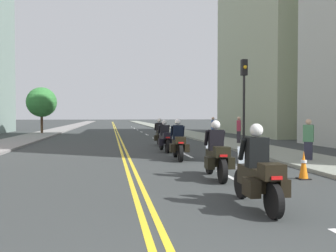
# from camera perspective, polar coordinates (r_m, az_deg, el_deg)

# --- Properties ---
(ground_plane) EXTENTS (264.00, 264.00, 0.00)m
(ground_plane) POSITION_cam_1_polar(r_m,az_deg,el_deg) (49.91, -8.50, -0.45)
(ground_plane) COLOR #313535
(sidewalk_left) EXTENTS (2.88, 144.00, 0.12)m
(sidewalk_left) POSITION_cam_1_polar(r_m,az_deg,el_deg) (50.31, -16.54, -0.42)
(sidewalk_left) COLOR gray
(sidewalk_left) RESTS_ON ground
(sidewalk_right) EXTENTS (2.88, 144.00, 0.12)m
(sidewalk_right) POSITION_cam_1_polar(r_m,az_deg,el_deg) (50.49, -0.50, -0.34)
(sidewalk_right) COLOR gray
(sidewalk_right) RESTS_ON ground
(centreline_yellow_inner) EXTENTS (0.12, 132.00, 0.01)m
(centreline_yellow_inner) POSITION_cam_1_polar(r_m,az_deg,el_deg) (49.91, -8.64, -0.45)
(centreline_yellow_inner) COLOR yellow
(centreline_yellow_inner) RESTS_ON ground
(centreline_yellow_outer) EXTENTS (0.12, 132.00, 0.01)m
(centreline_yellow_outer) POSITION_cam_1_polar(r_m,az_deg,el_deg) (49.91, -8.37, -0.45)
(centreline_yellow_outer) COLOR yellow
(centreline_yellow_outer) RESTS_ON ground
(lane_dashes_white) EXTENTS (0.14, 56.40, 0.01)m
(lane_dashes_white) POSITION_cam_1_polar(r_m,az_deg,el_deg) (31.12, -2.88, -1.67)
(lane_dashes_white) COLOR silver
(lane_dashes_white) RESTS_ON ground
(building_right_1) EXTENTS (8.20, 14.96, 15.54)m
(building_right_1) POSITION_cam_1_polar(r_m,az_deg,el_deg) (36.64, 17.77, 10.94)
(building_right_1) COLOR #99A383
(building_right_1) RESTS_ON ground
(motorcycle_0) EXTENTS (0.76, 2.22, 1.65)m
(motorcycle_0) POSITION_cam_1_polar(r_m,az_deg,el_deg) (7.08, 14.33, -7.59)
(motorcycle_0) COLOR black
(motorcycle_0) RESTS_ON ground
(motorcycle_1) EXTENTS (0.78, 2.22, 1.67)m
(motorcycle_1) POSITION_cam_1_polar(r_m,az_deg,el_deg) (10.17, 7.80, -4.77)
(motorcycle_1) COLOR black
(motorcycle_1) RESTS_ON ground
(motorcycle_2) EXTENTS (0.78, 2.31, 1.69)m
(motorcycle_2) POSITION_cam_1_polar(r_m,az_deg,el_deg) (14.48, 1.65, -2.83)
(motorcycle_2) COLOR black
(motorcycle_2) RESTS_ON ground
(motorcycle_3) EXTENTS (0.78, 2.28, 1.60)m
(motorcycle_3) POSITION_cam_1_polar(r_m,az_deg,el_deg) (17.74, -0.53, -2.05)
(motorcycle_3) COLOR black
(motorcycle_3) RESTS_ON ground
(motorcycle_4) EXTENTS (0.77, 2.26, 1.66)m
(motorcycle_4) POSITION_cam_1_polar(r_m,az_deg,el_deg) (21.39, -1.35, -1.37)
(motorcycle_4) COLOR black
(motorcycle_4) RESTS_ON ground
(traffic_cone_0) EXTENTS (0.32, 0.32, 0.80)m
(traffic_cone_0) POSITION_cam_1_polar(r_m,az_deg,el_deg) (10.77, 21.00, -5.92)
(traffic_cone_0) COLOR black
(traffic_cone_0) RESTS_ON ground
(traffic_light_near) EXTENTS (0.28, 0.38, 4.63)m
(traffic_light_near) POSITION_cam_1_polar(r_m,az_deg,el_deg) (18.30, 12.14, 6.01)
(traffic_light_near) COLOR black
(traffic_light_near) RESTS_ON ground
(pedestrian_0) EXTENTS (0.34, 0.51, 1.72)m
(pedestrian_0) POSITION_cam_1_polar(r_m,az_deg,el_deg) (25.88, 7.27, -0.39)
(pedestrian_0) COLOR #232D2D
(pedestrian_0) RESTS_ON ground
(pedestrian_1) EXTENTS (0.37, 0.42, 1.76)m
(pedestrian_1) POSITION_cam_1_polar(r_m,az_deg,el_deg) (22.42, 11.33, -0.67)
(pedestrian_1) COLOR #2B282E
(pedestrian_1) RESTS_ON ground
(pedestrian_2) EXTENTS (0.41, 0.41, 1.68)m
(pedestrian_2) POSITION_cam_1_polar(r_m,az_deg,el_deg) (14.53, 21.67, -2.14)
(pedestrian_2) COLOR #272838
(pedestrian_2) RESTS_ON ground
(street_tree_1) EXTENTS (2.92, 2.92, 4.62)m
(street_tree_1) POSITION_cam_1_polar(r_m,az_deg,el_deg) (37.00, -19.68, 3.62)
(street_tree_1) COLOR #4C3423
(street_tree_1) RESTS_ON ground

